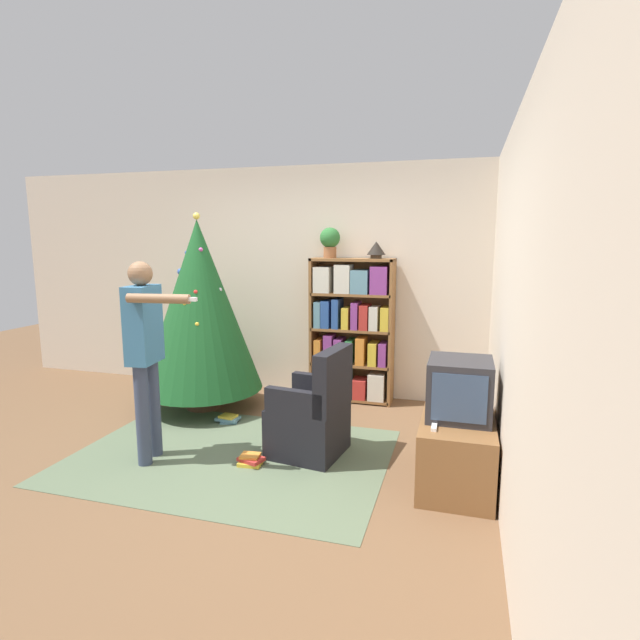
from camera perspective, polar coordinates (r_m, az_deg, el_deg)
The scene contains 15 objects.
ground_plane at distance 4.23m, azimuth -8.85°, elevation -15.89°, with size 14.00×14.00×0.00m, color brown.
wall_back at distance 5.77m, azimuth -0.54°, elevation 4.40°, with size 8.00×0.10×2.60m.
wall_right at distance 3.51m, azimuth 21.43°, elevation 0.57°, with size 0.10×8.00×2.60m.
area_rug at distance 4.37m, azimuth -10.18°, elevation -15.01°, with size 2.58×1.85×0.01m.
bookshelf at distance 5.49m, azimuth 3.74°, elevation -1.28°, with size 0.91×0.31×1.58m.
tv_stand at distance 3.94m, azimuth 15.35°, elevation -14.08°, with size 0.52×0.94×0.50m.
television at distance 3.78m, azimuth 15.66°, elevation -7.57°, with size 0.45×0.47×0.43m.
game_remote at distance 3.58m, azimuth 12.91°, elevation -11.83°, with size 0.04×0.12×0.02m.
christmas_tree at distance 5.32m, azimuth -13.56°, elevation 1.55°, with size 1.26×1.26×2.05m.
armchair at distance 4.23m, azimuth -0.87°, elevation -11.06°, with size 0.64×0.63×0.92m.
standing_person at distance 4.18m, azimuth -19.32°, elevation -2.73°, with size 0.67×0.47×1.62m.
potted_plant at distance 5.47m, azimuth 1.15°, elevation 9.09°, with size 0.22×0.22×0.33m.
table_lamp at distance 5.36m, azimuth 6.44°, elevation 8.08°, with size 0.20×0.20×0.18m.
book_pile_near_tree at distance 5.09m, azimuth -10.43°, elevation -11.05°, with size 0.23×0.18×0.07m.
book_pile_by_chair at distance 4.19m, azimuth -7.90°, elevation -15.57°, with size 0.22×0.19×0.08m.
Camera 1 is at (1.66, -3.46, 1.79)m, focal length 28.00 mm.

